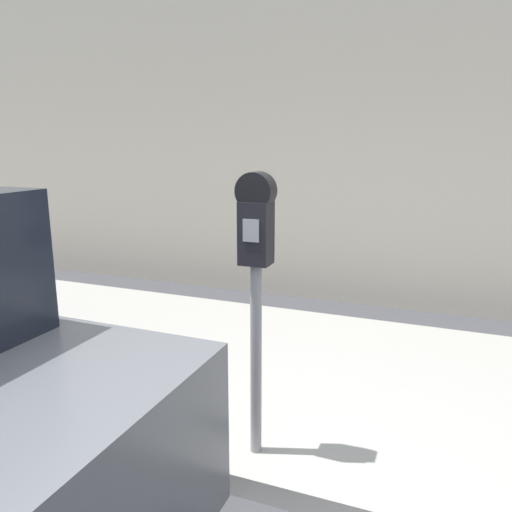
{
  "coord_description": "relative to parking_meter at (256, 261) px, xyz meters",
  "views": [
    {
      "loc": [
        0.99,
        -1.4,
        1.93
      ],
      "look_at": [
        0.02,
        1.06,
        1.32
      ],
      "focal_mm": 35.0,
      "sensor_mm": 36.0,
      "label": 1
    }
  ],
  "objects": [
    {
      "name": "sidewalk",
      "position": [
        -0.02,
        1.14,
        -1.23
      ],
      "size": [
        24.0,
        2.8,
        0.13
      ],
      "color": "#ADAAA3",
      "rests_on": "ground_plane"
    },
    {
      "name": "building_facade",
      "position": [
        -0.02,
        3.54,
        1.23
      ],
      "size": [
        24.0,
        0.3,
        5.05
      ],
      "color": "beige",
      "rests_on": "ground_plane"
    },
    {
      "name": "parking_meter",
      "position": [
        0.0,
        0.0,
        0.0
      ],
      "size": [
        0.2,
        0.15,
        1.65
      ],
      "color": "gray",
      "rests_on": "sidewalk"
    }
  ]
}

